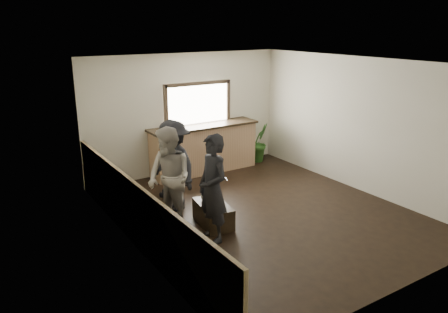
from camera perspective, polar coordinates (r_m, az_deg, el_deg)
ground at (r=8.37m, az=4.93°, el=-7.29°), size 5.00×6.00×0.01m
room_shell at (r=7.47m, az=0.71°, el=1.74°), size 5.01×6.01×2.80m
bar_counter at (r=10.43m, az=-2.67°, el=1.44°), size 2.70×0.68×2.13m
sofa at (r=7.73m, az=-10.51°, el=-7.44°), size 0.76×1.89×0.55m
coffee_table at (r=7.82m, az=-1.43°, el=-7.51°), size 0.61×0.93×0.38m
cup_a at (r=7.89m, az=-2.56°, el=-5.35°), size 0.17×0.17×0.11m
cup_b at (r=7.66m, az=-0.30°, el=-6.13°), size 0.13×0.13×0.09m
potted_plant at (r=11.29m, az=4.57°, el=1.88°), size 0.66×0.59×1.00m
person_a at (r=7.01m, az=-1.47°, el=-4.23°), size 0.48×0.66×1.79m
person_b at (r=7.53m, az=-7.15°, el=-2.88°), size 0.84×0.99×1.78m
person_c at (r=8.26m, az=-6.59°, el=-1.19°), size 0.81×1.21×1.74m
person_d at (r=8.97m, az=-7.29°, el=-0.30°), size 0.90×0.95×1.58m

